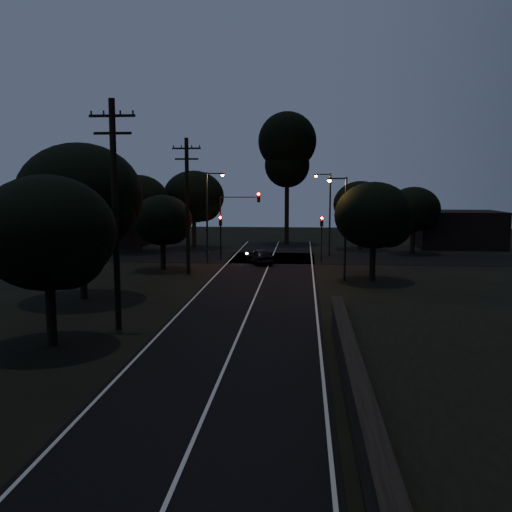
{
  "coord_description": "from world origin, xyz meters",
  "views": [
    {
      "loc": [
        2.98,
        -11.56,
        7.09
      ],
      "look_at": [
        0.0,
        24.0,
        2.5
      ],
      "focal_mm": 40.0,
      "sensor_mm": 36.0,
      "label": 1
    }
  ],
  "objects_px": {
    "signal_right": "(322,230)",
    "signal_mast": "(239,213)",
    "streetlight_b": "(328,208)",
    "streetlight_c": "(343,221)",
    "signal_left": "(221,230)",
    "utility_pole_mid": "(115,211)",
    "utility_pole_far": "(187,204)",
    "streetlight_a": "(209,211)",
    "tall_pine": "(287,149)",
    "car": "(260,256)"
  },
  "relations": [
    {
      "from": "signal_left",
      "to": "streetlight_b",
      "type": "height_order",
      "value": "streetlight_b"
    },
    {
      "from": "signal_mast",
      "to": "streetlight_a",
      "type": "relative_size",
      "value": 0.78
    },
    {
      "from": "tall_pine",
      "to": "car",
      "type": "height_order",
      "value": "tall_pine"
    },
    {
      "from": "utility_pole_mid",
      "to": "signal_right",
      "type": "relative_size",
      "value": 2.68
    },
    {
      "from": "tall_pine",
      "to": "signal_right",
      "type": "xyz_separation_m",
      "value": [
        3.6,
        -15.01,
        -8.12
      ]
    },
    {
      "from": "signal_left",
      "to": "signal_mast",
      "type": "bearing_deg",
      "value": 0.13
    },
    {
      "from": "tall_pine",
      "to": "streetlight_c",
      "type": "height_order",
      "value": "tall_pine"
    },
    {
      "from": "utility_pole_mid",
      "to": "signal_mast",
      "type": "relative_size",
      "value": 1.76
    },
    {
      "from": "signal_mast",
      "to": "streetlight_a",
      "type": "xyz_separation_m",
      "value": [
        -2.39,
        -1.99,
        0.3
      ]
    },
    {
      "from": "signal_left",
      "to": "streetlight_b",
      "type": "bearing_deg",
      "value": 22.05
    },
    {
      "from": "signal_mast",
      "to": "streetlight_b",
      "type": "relative_size",
      "value": 0.78
    },
    {
      "from": "utility_pole_far",
      "to": "signal_mast",
      "type": "xyz_separation_m",
      "value": [
        3.09,
        7.99,
        -1.15
      ]
    },
    {
      "from": "streetlight_a",
      "to": "tall_pine",
      "type": "bearing_deg",
      "value": 69.64
    },
    {
      "from": "streetlight_c",
      "to": "car",
      "type": "height_order",
      "value": "streetlight_c"
    },
    {
      "from": "streetlight_b",
      "to": "utility_pole_far",
      "type": "bearing_deg",
      "value": -133.3
    },
    {
      "from": "signal_left",
      "to": "streetlight_c",
      "type": "bearing_deg",
      "value": -43.76
    },
    {
      "from": "streetlight_b",
      "to": "streetlight_c",
      "type": "xyz_separation_m",
      "value": [
        0.52,
        -14.0,
        -0.29
      ]
    },
    {
      "from": "signal_mast",
      "to": "car",
      "type": "height_order",
      "value": "signal_mast"
    },
    {
      "from": "streetlight_c",
      "to": "car",
      "type": "xyz_separation_m",
      "value": [
        -6.68,
        8.05,
        -3.67
      ]
    },
    {
      "from": "tall_pine",
      "to": "signal_mast",
      "type": "height_order",
      "value": "tall_pine"
    },
    {
      "from": "signal_right",
      "to": "signal_mast",
      "type": "xyz_separation_m",
      "value": [
        -7.51,
        0.0,
        1.5
      ]
    },
    {
      "from": "signal_mast",
      "to": "streetlight_c",
      "type": "relative_size",
      "value": 0.83
    },
    {
      "from": "utility_pole_mid",
      "to": "tall_pine",
      "type": "distance_m",
      "value": 40.94
    },
    {
      "from": "utility_pole_far",
      "to": "tall_pine",
      "type": "relative_size",
      "value": 0.69
    },
    {
      "from": "signal_mast",
      "to": "streetlight_b",
      "type": "bearing_deg",
      "value": 25.99
    },
    {
      "from": "tall_pine",
      "to": "signal_right",
      "type": "bearing_deg",
      "value": -76.51
    },
    {
      "from": "signal_right",
      "to": "streetlight_c",
      "type": "bearing_deg",
      "value": -82.98
    },
    {
      "from": "signal_left",
      "to": "car",
      "type": "bearing_deg",
      "value": -27.36
    },
    {
      "from": "signal_left",
      "to": "signal_right",
      "type": "bearing_deg",
      "value": 0.0
    },
    {
      "from": "tall_pine",
      "to": "utility_pole_far",
      "type": "bearing_deg",
      "value": -106.93
    },
    {
      "from": "signal_right",
      "to": "streetlight_b",
      "type": "relative_size",
      "value": 0.51
    },
    {
      "from": "streetlight_a",
      "to": "signal_right",
      "type": "bearing_deg",
      "value": 11.34
    },
    {
      "from": "utility_pole_far",
      "to": "streetlight_a",
      "type": "xyz_separation_m",
      "value": [
        0.69,
        6.0,
        -0.85
      ]
    },
    {
      "from": "signal_left",
      "to": "streetlight_b",
      "type": "xyz_separation_m",
      "value": [
        9.91,
        4.01,
        1.8
      ]
    },
    {
      "from": "streetlight_a",
      "to": "streetlight_b",
      "type": "bearing_deg",
      "value": 29.48
    },
    {
      "from": "signal_left",
      "to": "car",
      "type": "distance_m",
      "value": 4.74
    },
    {
      "from": "utility_pole_mid",
      "to": "car",
      "type": "bearing_deg",
      "value": 77.41
    },
    {
      "from": "signal_left",
      "to": "streetlight_b",
      "type": "relative_size",
      "value": 0.51
    },
    {
      "from": "utility_pole_far",
      "to": "signal_left",
      "type": "xyz_separation_m",
      "value": [
        1.4,
        7.99,
        -2.65
      ]
    },
    {
      "from": "streetlight_b",
      "to": "tall_pine",
      "type": "bearing_deg",
      "value": 111.38
    },
    {
      "from": "signal_left",
      "to": "streetlight_a",
      "type": "height_order",
      "value": "streetlight_a"
    },
    {
      "from": "streetlight_b",
      "to": "streetlight_c",
      "type": "distance_m",
      "value": 14.01
    },
    {
      "from": "tall_pine",
      "to": "streetlight_a",
      "type": "bearing_deg",
      "value": -110.36
    },
    {
      "from": "signal_right",
      "to": "streetlight_b",
      "type": "height_order",
      "value": "streetlight_b"
    },
    {
      "from": "signal_left",
      "to": "car",
      "type": "height_order",
      "value": "signal_left"
    },
    {
      "from": "tall_pine",
      "to": "signal_mast",
      "type": "relative_size",
      "value": 2.43
    },
    {
      "from": "utility_pole_far",
      "to": "signal_left",
      "type": "height_order",
      "value": "utility_pole_far"
    },
    {
      "from": "signal_mast",
      "to": "streetlight_b",
      "type": "xyz_separation_m",
      "value": [
        8.22,
        4.01,
        0.3
      ]
    },
    {
      "from": "utility_pole_mid",
      "to": "tall_pine",
      "type": "relative_size",
      "value": 0.72
    },
    {
      "from": "signal_mast",
      "to": "car",
      "type": "relative_size",
      "value": 1.55
    }
  ]
}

